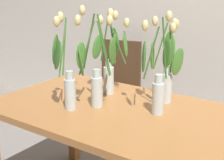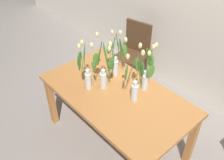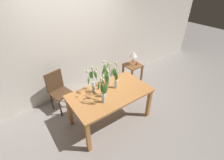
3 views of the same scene
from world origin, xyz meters
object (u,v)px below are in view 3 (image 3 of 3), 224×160
dining_table (110,96)px  pillar_candle (137,63)px  tulip_vase_3 (116,80)px  tulip_vase_4 (108,75)px  dining_chair (58,89)px  table_lamp (133,54)px  tulip_vase_0 (104,87)px  tulip_vase_2 (93,83)px  side_table (133,68)px  tulip_vase_1 (103,94)px

dining_table → pillar_candle: (1.49, 0.80, -0.06)m
tulip_vase_3 → tulip_vase_4: (-0.05, 0.22, 0.03)m
dining_chair → table_lamp: (2.11, -0.13, 0.33)m
tulip_vase_4 → dining_chair: tulip_vase_4 is taller
tulip_vase_0 → dining_chair: bearing=118.0°
tulip_vase_3 → dining_chair: size_ratio=0.61×
dining_table → table_lamp: (1.40, 0.88, 0.21)m
tulip_vase_0 → dining_table: bearing=14.8°
tulip_vase_2 → tulip_vase_0: bearing=-71.8°
tulip_vase_0 → side_table: (1.55, 0.90, -0.54)m
tulip_vase_3 → pillar_candle: 1.53m
dining_chair → table_lamp: table_lamp is taller
tulip_vase_2 → side_table: size_ratio=0.99×
dining_table → side_table: dining_table is taller
tulip_vase_1 → side_table: bearing=32.1°
tulip_vase_3 → dining_chair: 1.37m
tulip_vase_3 → table_lamp: bearing=34.0°
tulip_vase_0 → tulip_vase_2: 0.28m
tulip_vase_1 → table_lamp: (1.67, 1.06, -0.07)m
tulip_vase_4 → pillar_candle: tulip_vase_4 is taller
tulip_vase_1 → tulip_vase_2: size_ratio=1.03×
tulip_vase_3 → tulip_vase_4: 0.22m
tulip_vase_0 → tulip_vase_1: bearing=-129.4°
tulip_vase_0 → tulip_vase_4: 0.44m
tulip_vase_1 → side_table: (1.66, 1.04, -0.50)m
tulip_vase_4 → side_table: (1.25, 0.58, -0.53)m
tulip_vase_1 → tulip_vase_3: bearing=28.2°
tulip_vase_4 → dining_table: bearing=-116.3°
tulip_vase_4 → side_table: tulip_vase_4 is taller
tulip_vase_3 → side_table: bearing=33.5°
dining_table → tulip_vase_2: bearing=137.2°
dining_table → tulip_vase_3: 0.34m
tulip_vase_0 → tulip_vase_3: size_ratio=1.03×
tulip_vase_4 → pillar_candle: size_ratio=7.01×
tulip_vase_0 → tulip_vase_3: (0.34, 0.11, -0.04)m
tulip_vase_0 → pillar_candle: 1.89m
tulip_vase_0 → table_lamp: (1.55, 0.92, -0.12)m
dining_table → side_table: bearing=31.8°
tulip_vase_3 → dining_table: bearing=-160.6°
tulip_vase_1 → tulip_vase_3: tulip_vase_3 is taller
table_lamp → tulip_vase_3: bearing=-146.0°
tulip_vase_1 → tulip_vase_2: 0.40m
table_lamp → dining_chair: bearing=176.5°
dining_chair → tulip_vase_1: bearing=-69.4°
tulip_vase_1 → pillar_candle: tulip_vase_1 is taller
table_lamp → pillar_candle: 0.29m
tulip_vase_2 → dining_chair: bearing=121.0°
tulip_vase_0 → side_table: tulip_vase_0 is taller
table_lamp → tulip_vase_2: bearing=-158.1°
tulip_vase_1 → table_lamp: bearing=32.5°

